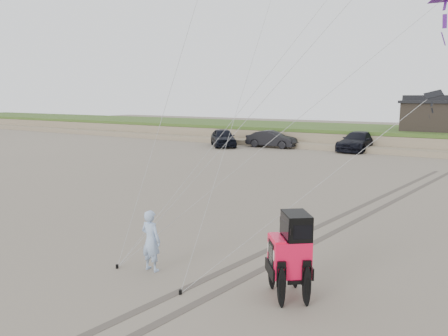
{
  "coord_description": "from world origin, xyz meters",
  "views": [
    {
      "loc": [
        6.94,
        -9.08,
        4.94
      ],
      "look_at": [
        -0.66,
        3.0,
        2.6
      ],
      "focal_mm": 35.0,
      "sensor_mm": 36.0,
      "label": 1
    }
  ],
  "objects": [
    {
      "name": "tire_tracks",
      "position": [
        2.0,
        8.0,
        0.0
      ],
      "size": [
        5.22,
        29.74,
        0.01
      ],
      "color": "#4C443D",
      "rests_on": "ground"
    },
    {
      "name": "truck_a",
      "position": [
        -16.31,
        27.73,
        0.89
      ],
      "size": [
        5.01,
        5.36,
        1.79
      ],
      "primitive_type": "imported",
      "rotation": [
        0.0,
        0.0,
        0.71
      ],
      "color": "black",
      "rests_on": "ground"
    },
    {
      "name": "jeep",
      "position": [
        2.84,
        0.45,
        0.86
      ],
      "size": [
        4.84,
        4.43,
        1.72
      ],
      "primitive_type": null,
      "rotation": [
        0.0,
        0.0,
        -0.9
      ],
      "color": "#FF113E",
      "rests_on": "ground"
    },
    {
      "name": "cabin",
      "position": [
        2.0,
        37.0,
        3.24
      ],
      "size": [
        6.4,
        5.4,
        3.35
      ],
      "color": "black",
      "rests_on": "dune_ridge"
    },
    {
      "name": "truck_c",
      "position": [
        -3.88,
        31.24,
        0.88
      ],
      "size": [
        2.88,
        6.2,
        1.75
      ],
      "primitive_type": "imported",
      "rotation": [
        0.0,
        0.0,
        -0.07
      ],
      "color": "black",
      "rests_on": "ground"
    },
    {
      "name": "stake_main",
      "position": [
        -2.11,
        -0.53,
        0.06
      ],
      "size": [
        0.08,
        0.08,
        0.12
      ],
      "primitive_type": "cylinder",
      "color": "black",
      "rests_on": "ground"
    },
    {
      "name": "ground",
      "position": [
        0.0,
        0.0,
        0.0
      ],
      "size": [
        160.0,
        160.0,
        0.0
      ],
      "primitive_type": "plane",
      "color": "#6B6054",
      "rests_on": "ground"
    },
    {
      "name": "man",
      "position": [
        -1.18,
        -0.09,
        0.89
      ],
      "size": [
        0.65,
        0.43,
        1.78
      ],
      "primitive_type": "imported",
      "rotation": [
        0.0,
        0.0,
        3.13
      ],
      "color": "#899ED4",
      "rests_on": "ground"
    },
    {
      "name": "truck_b",
      "position": [
        -11.78,
        29.49,
        0.82
      ],
      "size": [
        5.04,
        1.99,
        1.63
      ],
      "primitive_type": "imported",
      "rotation": [
        0.0,
        0.0,
        1.63
      ],
      "color": "black",
      "rests_on": "ground"
    },
    {
      "name": "stake_aux",
      "position": [
        0.48,
        -0.89,
        0.06
      ],
      "size": [
        0.08,
        0.08,
        0.12
      ],
      "primitive_type": "cylinder",
      "color": "black",
      "rests_on": "ground"
    },
    {
      "name": "dune_ridge",
      "position": [
        0.0,
        37.5,
        0.82
      ],
      "size": [
        160.0,
        14.25,
        1.73
      ],
      "color": "#7A6B54",
      "rests_on": "ground"
    }
  ]
}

